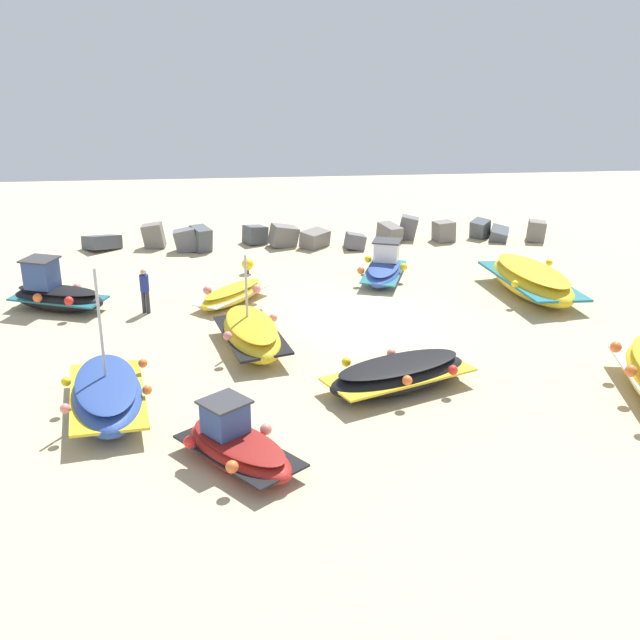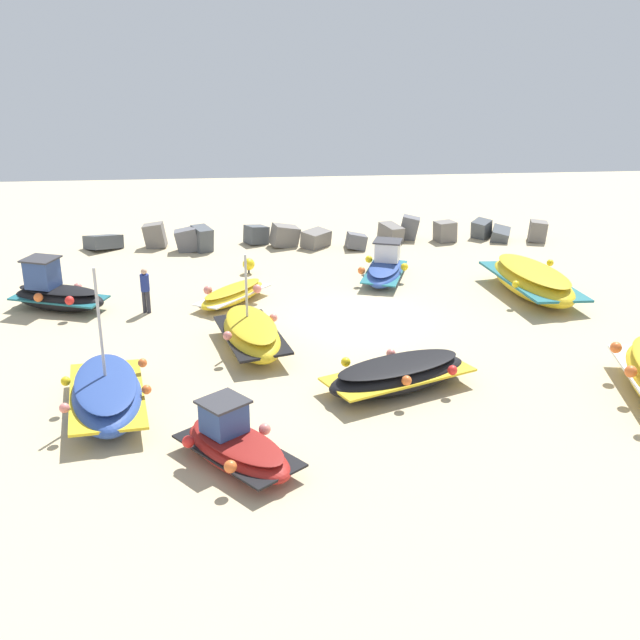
% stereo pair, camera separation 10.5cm
% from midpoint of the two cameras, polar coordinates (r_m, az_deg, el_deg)
% --- Properties ---
extents(ground_plane, '(51.09, 51.09, 0.00)m').
position_cam_midpoint_polar(ground_plane, '(27.86, 3.02, 0.04)').
color(ground_plane, '#C6B289').
extents(fishing_boat_0, '(2.53, 4.29, 3.03)m').
position_cam_midpoint_polar(fishing_boat_0, '(25.24, -4.79, -1.03)').
color(fishing_boat_0, gold).
rests_on(fishing_boat_0, ground_plane).
extents(fishing_boat_1, '(2.90, 5.37, 1.20)m').
position_cam_midpoint_polar(fishing_boat_1, '(31.02, 15.03, 2.72)').
color(fishing_boat_1, gold).
rests_on(fishing_boat_1, ground_plane).
extents(fishing_boat_2, '(4.72, 3.35, 0.93)m').
position_cam_midpoint_polar(fishing_boat_2, '(22.73, 5.72, -3.88)').
color(fishing_boat_2, black).
rests_on(fishing_boat_2, ground_plane).
extents(fishing_boat_3, '(2.96, 3.29, 0.74)m').
position_cam_midpoint_polar(fishing_boat_3, '(29.44, -6.13, 1.82)').
color(fishing_boat_3, gold).
rests_on(fishing_boat_3, ground_plane).
extents(fishing_boat_5, '(3.27, 3.57, 1.51)m').
position_cam_midpoint_polar(fishing_boat_5, '(19.17, -5.86, -8.91)').
color(fishing_boat_5, maroon).
rests_on(fishing_boat_5, ground_plane).
extents(fishing_boat_6, '(2.65, 4.67, 3.99)m').
position_cam_midpoint_polar(fishing_boat_6, '(22.05, -14.82, -5.16)').
color(fishing_boat_6, '#2D4C9E').
rests_on(fishing_boat_6, ground_plane).
extents(fishing_boat_7, '(3.74, 2.43, 1.88)m').
position_cam_midpoint_polar(fishing_boat_7, '(30.08, -18.21, 1.83)').
color(fishing_boat_7, black).
rests_on(fishing_boat_7, ground_plane).
extents(fishing_boat_8, '(2.38, 3.76, 1.50)m').
position_cam_midpoint_polar(fishing_boat_8, '(31.93, 4.74, 3.69)').
color(fishing_boat_8, '#2D4C9E').
rests_on(fishing_boat_8, ground_plane).
extents(person_walking, '(0.32, 0.32, 1.65)m').
position_cam_midpoint_polar(person_walking, '(28.77, -12.26, 2.28)').
color(person_walking, '#2D2D38').
rests_on(person_walking, ground_plane).
extents(breakwater_rocks, '(21.39, 2.48, 1.34)m').
position_cam_midpoint_polar(breakwater_rocks, '(36.67, -0.46, 6.02)').
color(breakwater_rocks, '#4C5156').
rests_on(breakwater_rocks, ground_plane).
extents(mooring_buoy_1, '(0.49, 0.49, 0.63)m').
position_cam_midpoint_polar(mooring_buoy_1, '(32.73, -5.02, 3.98)').
color(mooring_buoy_1, '#3F3F42').
rests_on(mooring_buoy_1, ground_plane).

